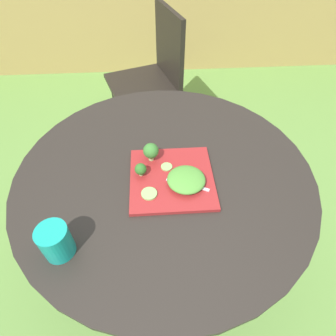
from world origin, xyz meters
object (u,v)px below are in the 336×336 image
Objects in this scene: drinking_glass at (56,242)px; fork at (184,183)px; patio_chair at (154,70)px; salad_plate at (172,178)px.

fork is at bearing 29.88° from drinking_glass.
drinking_glass is at bearing -150.12° from fork.
patio_chair is 1.19m from fork.
drinking_glass is (-0.35, -0.25, 0.04)m from salad_plate.
salad_plate is 0.05m from fork.
patio_chair is at bearing 77.41° from drinking_glass.
patio_chair reaches higher than drinking_glass.
patio_chair is 1.45m from drinking_glass.
fork reaches higher than salad_plate.
fork is (0.38, 0.22, -0.03)m from drinking_glass.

